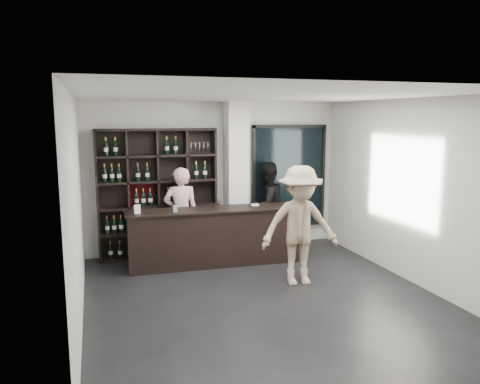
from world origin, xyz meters
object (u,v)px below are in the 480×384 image
object	(u,v)px
tasting_counter	(214,237)
taster_pink	(181,214)
wine_shelf	(158,193)
customer	(300,226)
taster_black	(266,206)

from	to	relation	value
tasting_counter	taster_pink	distance (m)	0.76
wine_shelf	customer	size ratio (longest dim) A/B	1.28
tasting_counter	taster_pink	size ratio (longest dim) A/B	1.79
tasting_counter	taster_pink	xyz separation A→B (m)	(-0.51, 0.45, 0.35)
taster_pink	taster_black	xyz separation A→B (m)	(1.73, 0.20, 0.01)
tasting_counter	taster_black	xyz separation A→B (m)	(1.23, 0.65, 0.36)
wine_shelf	taster_pink	size ratio (longest dim) A/B	1.40
wine_shelf	taster_pink	world-z (taller)	wine_shelf
taster_pink	taster_black	bearing A→B (deg)	-168.18
tasting_counter	customer	bearing A→B (deg)	-50.14
tasting_counter	customer	distance (m)	1.75
wine_shelf	tasting_counter	size ratio (longest dim) A/B	0.78
taster_pink	customer	size ratio (longest dim) A/B	0.92
customer	taster_pink	bearing A→B (deg)	138.61
taster_black	customer	xyz separation A→B (m)	(-0.20, -2.00, 0.07)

